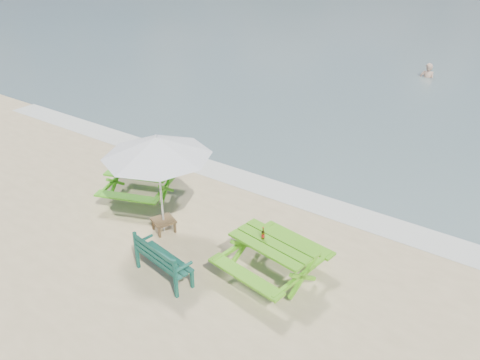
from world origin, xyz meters
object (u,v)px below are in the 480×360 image
Objects in this scene: picnic_table_left at (141,185)px; side_table at (164,225)px; patio_umbrella at (157,147)px; picnic_table_right at (273,260)px; beer_bottle at (263,235)px; swimmer at (426,83)px; park_bench at (164,267)px.

side_table is at bearing -27.21° from picnic_table_left.
patio_umbrella reaches higher than side_table.
side_table is at bearing -178.63° from picnic_table_right.
patio_umbrella is 11.78× the size of beer_bottle.
patio_umbrella is 1.67× the size of swimmer.
park_bench reaches higher than side_table.
picnic_table_right is at bearing -9.22° from picnic_table_left.
patio_umbrella is at bearing -94.68° from swimmer.
patio_umbrella is (-1.10, 1.15, 1.81)m from park_bench.
swimmer is (1.31, 16.04, -2.31)m from patio_umbrella.
side_table is 0.20× the size of patio_umbrella.
picnic_table_right is 3.42× the size of side_table.
park_bench is 2.41m from patio_umbrella.
beer_bottle reaches higher than park_bench.
swimmer is (1.31, 16.04, -0.41)m from side_table.
patio_umbrella is 16.25m from swimmer.
picnic_table_left is at bearing 143.41° from park_bench.
patio_umbrella is at bearing -178.63° from picnic_table_right.
park_bench is at bearing -140.34° from beer_bottle.
picnic_table_right is 16.05m from swimmer.
side_table is at bearing 180.00° from patio_umbrella.
park_bench is 17.20m from swimmer.
patio_umbrella reaches higher than swimmer.
patio_umbrella reaches higher than beer_bottle.
patio_umbrella reaches higher than park_bench.
beer_bottle reaches higher than picnic_table_right.
patio_umbrella is 2.82m from beer_bottle.
side_table is 1.90m from patio_umbrella.
picnic_table_left is at bearing 152.79° from side_table.
picnic_table_left is 2.37m from patio_umbrella.
beer_bottle reaches higher than picnic_table_left.
picnic_table_right is at bearing 1.37° from patio_umbrella.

